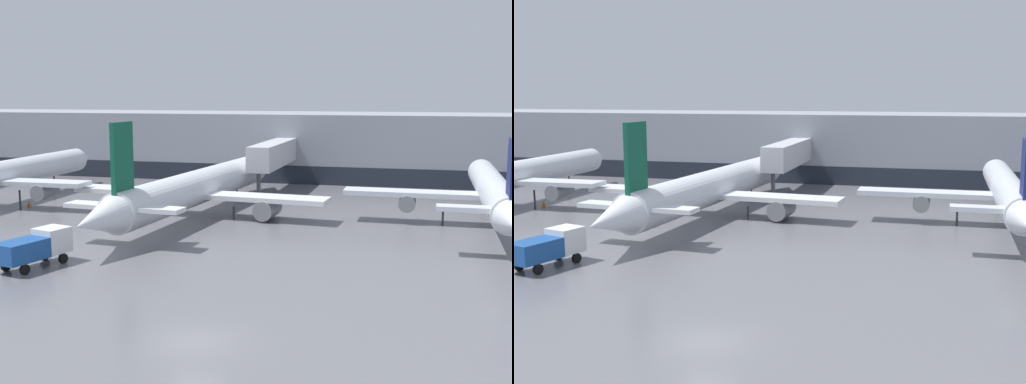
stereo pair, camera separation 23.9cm
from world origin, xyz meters
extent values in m
plane|color=slate|center=(0.00, 0.00, 0.00)|extent=(320.00, 320.00, 0.00)
cube|color=gray|center=(0.00, 62.00, 4.50)|extent=(160.00, 16.00, 9.00)
cube|color=#1E232D|center=(0.00, 53.95, 1.20)|extent=(156.80, 0.10, 2.40)
cube|color=#BCBCC1|center=(-6.90, 46.40, 4.60)|extent=(2.60, 15.20, 2.80)
cylinder|color=#3F4247|center=(-6.90, 39.40, 1.60)|extent=(0.44, 0.44, 3.20)
cylinder|color=silver|center=(-10.74, 31.15, 2.74)|extent=(5.92, 31.14, 3.32)
cone|color=silver|center=(-9.28, 48.40, 2.74)|extent=(3.45, 3.91, 3.15)
cone|color=silver|center=(-12.26, 13.24, 2.74)|extent=(3.40, 5.21, 2.99)
cube|color=silver|center=(-10.81, 30.38, 2.07)|extent=(26.14, 5.27, 0.44)
cube|color=silver|center=(-11.94, 16.96, 3.07)|extent=(9.98, 2.56, 0.35)
cube|color=#0C5138|center=(-11.94, 16.96, 6.69)|extent=(0.59, 2.81, 5.91)
cylinder|color=slate|center=(-18.05, 30.99, 1.07)|extent=(2.11, 3.55, 1.83)
cylinder|color=slate|center=(-3.56, 29.77, 1.07)|extent=(2.11, 3.55, 1.83)
cylinder|color=#2D2D33|center=(-9.89, 41.18, 0.62)|extent=(0.20, 0.20, 1.24)
cylinder|color=#2D2D33|center=(-15.01, 29.96, 0.62)|extent=(0.20, 0.20, 1.24)
cylinder|color=#2D2D33|center=(-6.73, 29.26, 0.62)|extent=(0.20, 0.20, 1.24)
cylinder|color=silver|center=(-32.51, 30.09, 3.31)|extent=(3.34, 31.87, 2.84)
cone|color=silver|center=(-32.78, 47.56, 3.31)|extent=(2.75, 3.17, 2.70)
cylinder|color=slate|center=(-26.78, 29.38, 1.89)|extent=(1.61, 3.17, 1.56)
cylinder|color=#2D2D33|center=(-32.67, 40.43, 1.02)|extent=(0.20, 0.20, 2.03)
cylinder|color=#2D2D33|center=(-29.22, 28.55, 1.02)|extent=(0.20, 0.20, 2.03)
cylinder|color=silver|center=(16.49, 32.54, 3.28)|extent=(2.94, 26.78, 2.74)
cone|color=silver|center=(16.61, 47.42, 3.28)|extent=(2.62, 3.03, 2.60)
cube|color=silver|center=(16.49, 31.87, 2.73)|extent=(26.31, 2.83, 0.44)
cube|color=silver|center=(16.39, 20.23, 3.55)|extent=(10.00, 1.55, 0.35)
cube|color=navy|center=(16.39, 20.23, 6.39)|extent=(0.38, 2.36, 4.58)
cylinder|color=slate|center=(9.12, 31.92, 1.90)|extent=(1.53, 2.89, 1.50)
cylinder|color=#2D2D33|center=(16.56, 41.23, 1.02)|extent=(0.20, 0.20, 2.05)
cylinder|color=#2D2D33|center=(12.27, 31.23, 1.02)|extent=(0.20, 0.20, 2.05)
cube|color=#19478C|center=(-15.46, 8.78, 1.38)|extent=(2.84, 3.73, 1.36)
cube|color=silver|center=(-14.75, 11.35, 1.59)|extent=(2.41, 2.47, 1.77)
cylinder|color=black|center=(-15.62, 11.67, 0.35)|extent=(0.43, 0.74, 0.70)
cylinder|color=black|center=(-13.85, 11.19, 0.35)|extent=(0.43, 0.74, 0.70)
cylinder|color=black|center=(-16.50, 8.46, 0.35)|extent=(0.43, 0.74, 0.70)
cylinder|color=black|center=(-14.72, 7.97, 0.35)|extent=(0.43, 0.74, 0.70)
cone|color=orange|center=(-29.54, 30.52, 0.31)|extent=(0.49, 0.49, 0.62)
camera|label=1|loc=(10.21, -27.66, 11.84)|focal=45.00mm
camera|label=2|loc=(10.44, -27.60, 11.84)|focal=45.00mm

